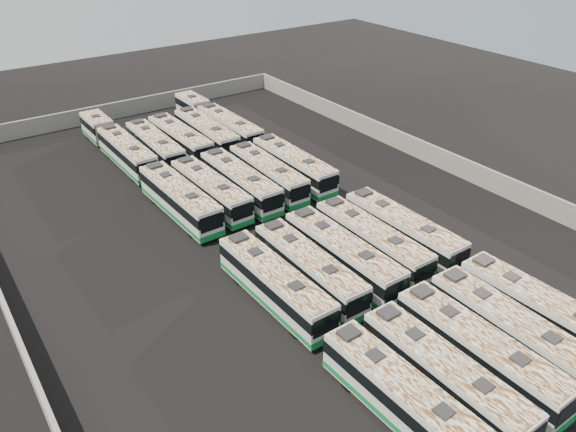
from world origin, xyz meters
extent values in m
plane|color=black|center=(0.00, 0.00, 0.00)|extent=(140.00, 140.00, 0.00)
cube|color=slate|center=(0.00, 36.30, 1.10)|extent=(45.20, 0.30, 2.20)
cube|color=slate|center=(22.30, 0.00, 1.10)|extent=(0.30, 73.20, 2.20)
cube|color=slate|center=(-22.30, 0.00, 1.10)|extent=(0.30, 73.20, 2.20)
cube|color=silver|center=(-5.67, -21.41, 1.65)|extent=(2.66, 11.50, 2.62)
cube|color=#117335|center=(-5.67, -21.41, 0.69)|extent=(2.71, 11.56, 0.40)
cube|color=black|center=(-5.67, -21.41, 2.08)|extent=(2.72, 11.57, 0.88)
cube|color=beige|center=(-5.67, -21.41, 2.99)|extent=(2.61, 11.27, 0.07)
cube|color=black|center=(-5.61, -23.93, 3.08)|extent=(0.93, 0.93, 0.13)
cube|color=black|center=(-5.73, -18.89, 3.08)|extent=(0.93, 0.93, 0.13)
cube|color=black|center=(-5.79, -16.60, 3.13)|extent=(1.27, 1.08, 0.25)
cylinder|color=black|center=(-6.78, -17.77, 0.48)|extent=(0.29, 0.96, 0.95)
cylinder|color=black|center=(-4.74, -17.72, 0.48)|extent=(0.29, 0.96, 0.95)
cube|color=silver|center=(-2.51, -21.47, 1.65)|extent=(2.43, 11.51, 2.64)
cube|color=#117335|center=(-2.51, -21.47, 0.69)|extent=(2.48, 11.56, 0.40)
cube|color=black|center=(-2.51, -21.47, 2.09)|extent=(2.49, 11.57, 0.88)
cube|color=beige|center=(-2.51, -21.47, 3.00)|extent=(2.38, 11.28, 0.07)
cube|color=black|center=(-2.50, -24.00, 3.10)|extent=(0.91, 0.91, 0.13)
cube|color=black|center=(-2.51, -18.94, 3.10)|extent=(0.91, 0.91, 0.13)
cube|color=black|center=(-2.52, -16.64, 3.14)|extent=(1.25, 1.06, 0.25)
cylinder|color=black|center=(-1.47, -25.15, 0.48)|extent=(0.27, 0.96, 0.96)
cylinder|color=black|center=(-3.54, -17.79, 0.48)|extent=(0.27, 0.96, 0.96)
cylinder|color=black|center=(-1.49, -17.79, 0.48)|extent=(0.27, 0.96, 0.96)
cube|color=silver|center=(0.78, -21.37, 1.70)|extent=(2.49, 11.81, 2.71)
cube|color=#117335|center=(0.78, -21.37, 0.71)|extent=(2.54, 11.86, 0.41)
cube|color=black|center=(0.78, -21.37, 2.14)|extent=(2.55, 11.87, 0.90)
cube|color=black|center=(0.80, -27.29, 2.02)|extent=(2.16, 0.07, 1.43)
cube|color=#117335|center=(0.80, -27.29, 0.51)|extent=(2.46, 0.11, 0.28)
cube|color=beige|center=(0.78, -21.37, 3.08)|extent=(2.44, 11.57, 0.07)
cube|color=black|center=(0.79, -23.97, 3.18)|extent=(0.94, 0.94, 0.14)
cube|color=black|center=(0.77, -18.78, 3.18)|extent=(0.94, 0.94, 0.14)
cube|color=black|center=(0.77, -16.41, 3.23)|extent=(1.28, 1.09, 0.26)
cylinder|color=black|center=(-0.26, -25.15, 0.49)|extent=(0.28, 0.98, 0.98)
cylinder|color=black|center=(1.84, -25.15, 0.49)|extent=(0.28, 0.98, 0.98)
cylinder|color=black|center=(-0.28, -17.60, 0.49)|extent=(0.28, 0.98, 0.98)
cylinder|color=black|center=(1.82, -17.59, 0.49)|extent=(0.28, 0.98, 0.98)
cube|color=silver|center=(3.96, -21.38, 1.70)|extent=(2.64, 11.83, 2.70)
cube|color=#117335|center=(3.96, -21.38, 0.71)|extent=(2.69, 11.88, 0.41)
cube|color=black|center=(3.96, -21.38, 2.14)|extent=(2.70, 11.89, 0.90)
cube|color=beige|center=(3.96, -21.38, 3.08)|extent=(2.59, 11.59, 0.07)
cube|color=black|center=(3.92, -23.98, 3.17)|extent=(0.95, 0.95, 0.14)
cube|color=black|center=(4.00, -18.79, 3.17)|extent=(0.95, 0.95, 0.14)
cube|color=black|center=(4.04, -16.43, 3.22)|extent=(1.29, 1.10, 0.26)
cylinder|color=black|center=(2.85, -25.14, 0.49)|extent=(0.29, 0.99, 0.98)
cylinder|color=black|center=(4.95, -25.17, 0.49)|extent=(0.29, 0.99, 0.98)
cylinder|color=black|center=(2.97, -17.59, 0.49)|extent=(0.29, 0.99, 0.98)
cylinder|color=black|center=(5.07, -17.63, 0.49)|extent=(0.29, 0.99, 0.98)
cube|color=silver|center=(7.30, -21.36, 1.69)|extent=(2.76, 11.84, 2.70)
cube|color=#117335|center=(7.30, -21.36, 0.71)|extent=(2.81, 11.89, 0.41)
cube|color=black|center=(7.30, -21.36, 2.14)|extent=(2.82, 11.90, 0.90)
cube|color=beige|center=(7.30, -21.36, 3.07)|extent=(2.70, 11.61, 0.07)
cube|color=black|center=(7.23, -18.76, 3.17)|extent=(0.96, 0.96, 0.14)
cube|color=black|center=(7.17, -16.41, 3.22)|extent=(1.30, 1.11, 0.26)
cylinder|color=black|center=(6.15, -17.61, 0.49)|extent=(0.30, 0.99, 0.98)
cylinder|color=black|center=(8.25, -17.56, 0.49)|extent=(0.30, 0.99, 0.98)
cube|color=silver|center=(-5.69, -8.37, 1.68)|extent=(2.59, 11.71, 2.68)
cube|color=#117335|center=(-5.69, -8.37, 0.70)|extent=(2.64, 11.76, 0.41)
cube|color=black|center=(-5.69, -8.37, 2.12)|extent=(2.65, 11.77, 0.90)
cube|color=black|center=(-5.60, -14.23, 1.99)|extent=(2.14, 0.09, 1.41)
cube|color=#117335|center=(-5.60, -14.23, 0.51)|extent=(2.43, 0.13, 0.27)
cube|color=beige|center=(-5.69, -8.37, 3.05)|extent=(2.54, 11.47, 0.07)
cube|color=black|center=(-5.65, -10.94, 3.14)|extent=(0.94, 0.94, 0.14)
cube|color=black|center=(-5.72, -5.80, 3.14)|extent=(0.94, 0.94, 0.14)
cube|color=black|center=(-5.75, -3.47, 3.19)|extent=(1.28, 1.09, 0.25)
cylinder|color=black|center=(-6.67, -12.12, 0.49)|extent=(0.29, 0.98, 0.97)
cylinder|color=black|center=(-4.59, -12.09, 0.49)|extent=(0.29, 0.98, 0.97)
cylinder|color=black|center=(-6.78, -4.65, 0.49)|extent=(0.29, 0.98, 0.97)
cylinder|color=black|center=(-4.70, -4.62, 0.49)|extent=(0.29, 0.98, 0.97)
cube|color=silver|center=(-2.46, -8.19, 1.64)|extent=(2.50, 11.46, 2.62)
cube|color=#117335|center=(-2.46, -8.19, 0.69)|extent=(2.55, 11.51, 0.40)
cube|color=black|center=(-2.46, -8.19, 2.08)|extent=(2.56, 11.52, 0.88)
cube|color=black|center=(-2.52, -13.93, 1.95)|extent=(2.10, 0.08, 1.38)
cube|color=#117335|center=(-2.52, -13.93, 0.50)|extent=(2.38, 0.12, 0.27)
cube|color=beige|center=(-2.46, -8.19, 2.98)|extent=(2.45, 11.23, 0.07)
cube|color=black|center=(-2.49, -10.71, 3.08)|extent=(0.91, 0.91, 0.13)
cube|color=black|center=(-2.44, -5.68, 3.08)|extent=(0.91, 0.91, 0.13)
cube|color=black|center=(-2.41, -3.39, 3.12)|extent=(1.25, 1.06, 0.25)
cylinder|color=black|center=(-3.52, -11.84, 0.48)|extent=(0.28, 0.96, 0.95)
cylinder|color=black|center=(-1.48, -11.86, 0.48)|extent=(0.28, 0.96, 0.95)
cylinder|color=black|center=(-3.44, -4.53, 0.48)|extent=(0.28, 0.96, 0.95)
cylinder|color=black|center=(-1.40, -4.55, 0.48)|extent=(0.28, 0.96, 0.95)
cube|color=silver|center=(0.69, -8.34, 1.71)|extent=(2.51, 11.91, 2.73)
cube|color=#117335|center=(0.69, -8.34, 0.71)|extent=(2.56, 11.96, 0.42)
cube|color=black|center=(0.69, -8.34, 2.16)|extent=(2.57, 11.97, 0.91)
cube|color=black|center=(0.71, -14.31, 2.03)|extent=(2.18, 0.06, 1.44)
cube|color=#117335|center=(0.71, -14.31, 0.52)|extent=(2.48, 0.11, 0.28)
cube|color=beige|center=(0.69, -8.34, 3.11)|extent=(2.46, 11.67, 0.07)
cube|color=black|center=(0.70, -10.96, 3.20)|extent=(0.94, 0.94, 0.14)
cube|color=black|center=(0.69, -5.72, 3.20)|extent=(0.94, 0.94, 0.14)
cube|color=black|center=(0.68, -3.34, 3.25)|extent=(1.29, 1.09, 0.26)
cylinder|color=black|center=(-0.36, -12.15, 0.50)|extent=(0.28, 0.99, 0.99)
cylinder|color=black|center=(1.76, -12.15, 0.50)|extent=(0.28, 0.99, 0.99)
cylinder|color=black|center=(-0.37, -4.53, 0.50)|extent=(0.28, 0.99, 0.99)
cylinder|color=black|center=(1.75, -4.53, 0.50)|extent=(0.28, 0.99, 0.99)
cube|color=silver|center=(3.99, -8.11, 1.67)|extent=(2.47, 11.65, 2.67)
cube|color=#117335|center=(3.99, -8.11, 0.70)|extent=(2.52, 11.70, 0.41)
cube|color=black|center=(3.99, -8.11, 2.11)|extent=(2.53, 11.71, 0.89)
cube|color=black|center=(3.96, -13.95, 1.99)|extent=(2.13, 0.07, 1.41)
cube|color=#117335|center=(3.96, -13.95, 0.50)|extent=(2.42, 0.11, 0.27)
cube|color=beige|center=(3.99, -8.11, 3.04)|extent=(2.42, 11.41, 0.07)
cube|color=black|center=(3.98, -10.67, 3.13)|extent=(0.92, 0.92, 0.14)
cube|color=black|center=(3.99, -5.55, 3.13)|extent=(0.92, 0.92, 0.14)
cube|color=black|center=(4.00, -3.22, 3.18)|extent=(1.26, 1.07, 0.25)
cylinder|color=black|center=(2.93, -11.83, 0.48)|extent=(0.28, 0.97, 0.97)
cylinder|color=black|center=(5.01, -11.83, 0.48)|extent=(0.28, 0.97, 0.97)
cylinder|color=black|center=(2.96, -4.38, 0.48)|extent=(0.28, 0.97, 0.97)
cylinder|color=black|center=(5.04, -4.39, 0.48)|extent=(0.28, 0.97, 0.97)
cube|color=silver|center=(7.23, -8.40, 1.69)|extent=(2.60, 11.80, 2.70)
cube|color=#117335|center=(7.23, -8.40, 0.71)|extent=(2.65, 11.85, 0.41)
cube|color=black|center=(7.23, -8.40, 2.14)|extent=(2.66, 11.86, 0.90)
cube|color=black|center=(7.30, -14.30, 2.01)|extent=(2.16, 0.09, 1.42)
cube|color=#117335|center=(7.30, -14.30, 0.51)|extent=(2.45, 0.13, 0.27)
cube|color=beige|center=(7.23, -8.40, 3.07)|extent=(2.55, 11.57, 0.07)
cube|color=black|center=(7.26, -10.99, 3.17)|extent=(0.94, 0.94, 0.14)
cube|color=black|center=(7.19, -5.81, 3.17)|extent=(0.94, 0.94, 0.14)
cube|color=black|center=(7.17, -3.45, 3.22)|extent=(1.29, 1.09, 0.26)
cylinder|color=black|center=(6.22, -12.18, 0.49)|extent=(0.29, 0.98, 0.98)
cylinder|color=black|center=(8.32, -12.15, 0.49)|extent=(0.29, 0.98, 0.98)
cylinder|color=black|center=(6.13, -4.64, 0.49)|extent=(0.29, 0.98, 0.98)
cylinder|color=black|center=(8.23, -4.62, 0.49)|extent=(0.29, 0.98, 0.98)
cube|color=silver|center=(-5.67, 7.46, 1.72)|extent=(2.75, 11.99, 2.74)
cube|color=#117335|center=(-5.67, 7.46, 0.72)|extent=(2.80, 12.04, 0.42)
cube|color=black|center=(-5.67, 7.46, 2.17)|extent=(2.81, 12.05, 0.92)
cube|color=black|center=(-5.53, 1.47, 2.04)|extent=(2.19, 0.11, 1.44)
cube|color=#117335|center=(-5.53, 1.47, 0.52)|extent=(2.49, 0.16, 0.28)
cube|color=beige|center=(-5.67, 7.46, 3.11)|extent=(2.70, 11.75, 0.07)
cube|color=black|center=(-5.61, 4.83, 3.21)|extent=(0.97, 0.97, 0.14)
cube|color=black|center=(-5.73, 10.08, 3.21)|extent=(0.97, 0.97, 0.14)
cube|color=black|center=(-5.78, 12.47, 3.26)|extent=(1.32, 1.12, 0.26)
cylinder|color=black|center=(-6.65, 3.61, 0.50)|extent=(0.30, 1.00, 0.99)
cylinder|color=black|center=(-4.52, 3.66, 0.50)|extent=(0.30, 1.00, 0.99)
cylinder|color=black|center=(-6.82, 11.25, 0.50)|extent=(0.30, 1.00, 0.99)
cylinder|color=black|center=(-4.69, 11.30, 0.50)|extent=(0.30, 1.00, 0.99)
cube|color=silver|center=(-2.44, 7.47, 1.64)|extent=(2.66, 11.47, 2.62)
cube|color=#117335|center=(-2.44, 7.47, 0.68)|extent=(2.71, 11.52, 0.40)
cube|color=black|center=(-2.44, 7.47, 2.07)|extent=(2.72, 11.53, 0.88)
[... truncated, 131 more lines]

